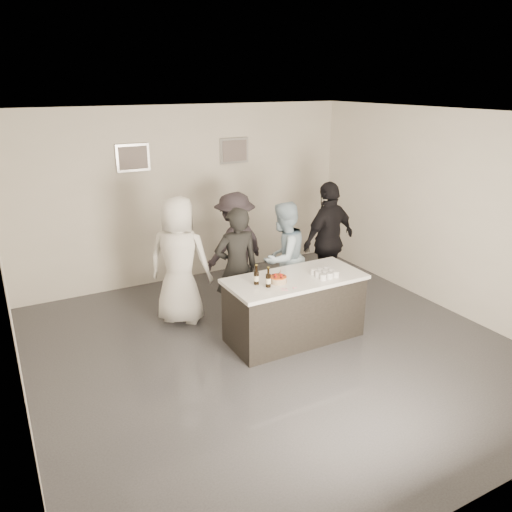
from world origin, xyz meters
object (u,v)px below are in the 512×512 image
person_main_blue (283,258)px  bar_counter (294,308)px  cake (278,280)px  person_guest_left (179,261)px  person_guest_back (235,246)px  beer_bottle_a (256,275)px  person_main_black (237,268)px  beer_bottle_b (268,277)px  person_guest_right (329,240)px

person_main_blue → bar_counter: bearing=45.9°
bar_counter → cake: bearing=-170.8°
person_guest_left → person_guest_back: bearing=-119.6°
bar_counter → person_main_blue: person_main_blue is taller
person_guest_back → beer_bottle_a: bearing=55.5°
person_main_black → beer_bottle_b: bearing=97.3°
person_main_black → cake: bearing=110.8°
bar_counter → person_main_black: size_ratio=1.06×
beer_bottle_a → person_guest_left: 1.36m
cake → beer_bottle_a: beer_bottle_a is taller
person_main_black → person_guest_left: size_ratio=0.94×
beer_bottle_b → person_main_black: size_ratio=0.15×
beer_bottle_a → person_main_black: bearing=84.4°
beer_bottle_a → person_main_black: (0.07, 0.71, -0.15)m
cake → person_main_blue: person_main_blue is taller
beer_bottle_a → person_main_blue: size_ratio=0.15×
cake → person_guest_back: size_ratio=0.13×
person_main_blue → person_guest_left: person_guest_left is taller
person_main_black → person_guest_left: (-0.66, 0.51, 0.06)m
beer_bottle_a → person_guest_back: person_guest_back is taller
person_guest_back → beer_bottle_b: bearing=59.5°
bar_counter → person_guest_back: (-0.06, 1.69, 0.41)m
person_guest_back → bar_counter: bearing=74.7°
person_guest_left → person_guest_right: 2.44m
beer_bottle_a → beer_bottle_b: (0.09, -0.14, 0.00)m
beer_bottle_b → person_guest_back: person_guest_back is taller
person_guest_left → person_guest_right: (2.43, -0.26, 0.01)m
beer_bottle_b → person_guest_left: 1.53m
cake → beer_bottle_a: (-0.28, 0.08, 0.09)m
person_guest_right → beer_bottle_b: bearing=18.6°
person_main_black → person_guest_back: bearing=-109.2°
person_guest_right → person_guest_back: person_guest_right is taller
beer_bottle_a → person_guest_back: 1.74m
beer_bottle_b → cake: bearing=20.1°
beer_bottle_a → person_guest_left: size_ratio=0.14×
person_guest_right → person_guest_back: bearing=-41.4°
cake → beer_bottle_a: bearing=164.9°
person_guest_right → beer_bottle_a: bearing=13.9°
person_main_black → person_guest_back: size_ratio=1.02×
beer_bottle_b → person_guest_right: 2.07m
beer_bottle_b → person_main_blue: size_ratio=0.15×
bar_counter → beer_bottle_a: bearing=177.1°
cake → person_guest_left: bearing=123.9°
beer_bottle_b → bar_counter: bearing=13.6°
person_guest_right → cake: bearing=19.9°
person_guest_left → bar_counter: bearing=171.6°
bar_counter → person_main_blue: bearing=68.6°
cake → person_main_black: 0.82m
beer_bottle_b → person_main_black: person_main_black is taller
person_guest_right → person_main_blue: bearing=-5.3°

